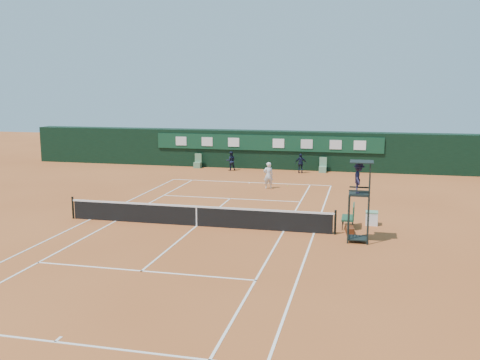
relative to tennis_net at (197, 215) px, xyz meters
name	(u,v)px	position (x,y,z in m)	size (l,w,h in m)	color
ground	(197,226)	(0.00, 0.00, -0.51)	(90.00, 90.00, 0.00)	#B15A29
court_lines	(197,226)	(0.00, 0.00, -0.50)	(11.05, 23.85, 0.01)	white
tennis_net	(197,215)	(0.00, 0.00, 0.00)	(12.90, 0.10, 1.10)	black
back_wall	(268,149)	(0.00, 18.74, 1.00)	(40.00, 1.65, 3.00)	black
linesman_chair_left	(198,164)	(-5.50, 17.48, -0.19)	(0.55, 0.50, 1.15)	#57855F
linesman_chair_right	(323,168)	(4.50, 17.48, -0.19)	(0.55, 0.50, 1.15)	#609370
umpire_chair	(359,184)	(7.38, -0.88, 1.95)	(0.96, 0.95, 3.42)	black
player_bench	(350,215)	(7.02, 1.35, 0.09)	(0.56, 1.20, 1.10)	#1B442C
tennis_bag	(350,230)	(7.03, 0.36, -0.37)	(0.33, 0.75, 0.28)	black
cooler	(372,218)	(7.99, 2.10, -0.18)	(0.57, 0.57, 0.65)	white
tennis_ball	(287,186)	(2.71, 11.00, -0.48)	(0.06, 0.06, 0.06)	#B8CB2F
player	(268,175)	(1.61, 10.04, 0.34)	(0.62, 0.41, 1.71)	silver
ball_kid_left	(231,161)	(-2.56, 16.80, 0.24)	(0.73, 0.57, 1.49)	black
ball_kid_right	(301,163)	(2.90, 16.72, 0.24)	(0.88, 0.36, 1.49)	black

